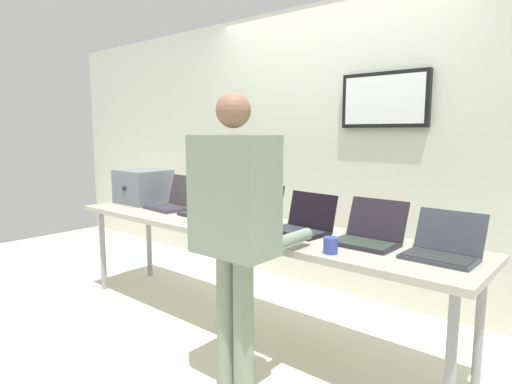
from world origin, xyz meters
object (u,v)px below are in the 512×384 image
Objects in this scene: laptop_station_4 at (369,234)px; equipment_box at (143,186)px; laptop_station_1 at (207,209)px; workbench at (244,231)px; person at (235,217)px; coffee_mug at (331,245)px; laptop_station_5 at (443,248)px; laptop_station_2 at (252,215)px; laptop_station_3 at (303,223)px; laptop_station_0 at (174,201)px.

equipment_box is at bearing 179.51° from laptop_station_4.
workbench is at bearing -6.39° from laptop_station_1.
coffee_mug is at bearing 46.11° from person.
laptop_station_4 is at bearing 59.05° from person.
coffee_mug is (-0.49, -0.31, -0.01)m from laptop_station_5.
workbench is at bearing -105.31° from laptop_station_2.
laptop_station_2 is (0.45, 0.02, 0.01)m from laptop_station_1.
laptop_station_4 is (2.26, -0.02, -0.09)m from equipment_box.
laptop_station_2 is at bearing -1.22° from equipment_box.
workbench is 8.36× the size of laptop_station_1.
laptop_station_1 is at bearing -2.97° from equipment_box.
laptop_station_5 is (0.89, -0.02, -0.00)m from laptop_station_3.
laptop_station_1 is 1.32m from coffee_mug.
person is (0.93, -0.67, 0.15)m from laptop_station_1.
person reaches higher than laptop_station_3.
laptop_station_4 is 0.23× the size of person.
laptop_station_5 is at bearing -1.01° from laptop_station_3.
equipment_box is 1.36m from laptop_station_2.
laptop_station_2 is 0.44m from laptop_station_3.
laptop_station_2 is 0.90m from coffee_mug.
equipment_box is at bearing 178.78° from laptop_station_2.
person is (1.84, -0.72, 0.06)m from equipment_box.
laptop_station_4 is at bearing -0.49° from equipment_box.
laptop_station_0 is at bearing 169.19° from coffee_mug.
laptop_station_4 reaches higher than laptop_station_5.
laptop_station_5 is at bearing 38.74° from person.
equipment_box is 2.26m from laptop_station_4.
laptop_station_3 is at bearing -0.72° from equipment_box.
workbench is 1.97× the size of person.
laptop_station_2 is at bearing 179.59° from laptop_station_5.
laptop_station_0 is at bearing 178.96° from laptop_station_2.
workbench is at bearing 163.71° from coffee_mug.
coffee_mug is at bearing -38.81° from laptop_station_3.
laptop_station_0 reaches higher than coffee_mug.
laptop_station_5 is at bearing -0.66° from laptop_station_0.
equipment_box is at bearing 179.18° from laptop_station_5.
laptop_station_2 reaches higher than coffee_mug.
laptop_station_3 and laptop_station_4 have the same top height.
equipment_box is 2.23m from coffee_mug.
laptop_station_2 is at bearing 2.27° from laptop_station_1.
laptop_station_3 reaches higher than coffee_mug.
laptop_station_3 is at bearing 9.14° from workbench.
laptop_station_4 is 0.83m from person.
equipment_box reaches higher than laptop_station_3.
person is at bearing -26.89° from laptop_station_0.
equipment_box is 0.26× the size of person.
laptop_station_0 is 1.11× the size of laptop_station_4.
laptop_station_3 is 0.46m from laptop_station_4.
equipment_box is at bearing 158.71° from person.
laptop_station_4 is at bearing 79.36° from coffee_mug.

